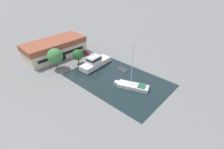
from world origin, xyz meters
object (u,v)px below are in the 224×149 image
small_dinghy (123,69)px  quay_tree_near_building (78,55)px  sailboat_moored (133,86)px  quay_tree_by_water (55,56)px  motor_cruiser (95,63)px  warehouse_building (55,48)px  parked_car (83,53)px

small_dinghy → quay_tree_near_building: bearing=-59.5°
quay_tree_near_building → sailboat_moored: 23.55m
quay_tree_by_water → motor_cruiser: bearing=-40.6°
warehouse_building → quay_tree_by_water: 10.82m
quay_tree_by_water → sailboat_moored: size_ratio=0.54×
parked_car → small_dinghy: size_ratio=1.33×
small_dinghy → sailboat_moored: bearing=58.5°
warehouse_building → parked_car: bearing=-42.4°
quay_tree_near_building → quay_tree_by_water: quay_tree_by_water is taller
parked_car → sailboat_moored: 27.89m
warehouse_building → parked_car: size_ratio=5.04×
quay_tree_near_building → motor_cruiser: bearing=-65.1°
warehouse_building → small_dinghy: warehouse_building is taller
quay_tree_by_water → motor_cruiser: quay_tree_by_water is taller
parked_car → sailboat_moored: size_ratio=0.34×
motor_cruiser → small_dinghy: motor_cruiser is taller
quay_tree_near_building → small_dinghy: (7.37, -14.80, -3.38)m
parked_car → quay_tree_by_water: bearing=102.1°
warehouse_building → small_dinghy: size_ratio=6.72×
quay_tree_near_building → parked_car: size_ratio=1.20×
parked_car → sailboat_moored: (-4.55, -27.52, -0.17)m
sailboat_moored → quay_tree_by_water: bearing=87.0°
parked_car → motor_cruiser: motor_cruiser is taller
sailboat_moored → small_dinghy: 10.47m
sailboat_moored → warehouse_building: bearing=73.8°
warehouse_building → small_dinghy: 28.34m
warehouse_building → sailboat_moored: sailboat_moored is taller
parked_car → motor_cruiser: size_ratio=0.38×
sailboat_moored → small_dinghy: size_ratio=3.96×
parked_car → small_dinghy: parked_car is taller
quay_tree_near_building → small_dinghy: bearing=-63.5°
warehouse_building → quay_tree_near_building: bearing=-78.7°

